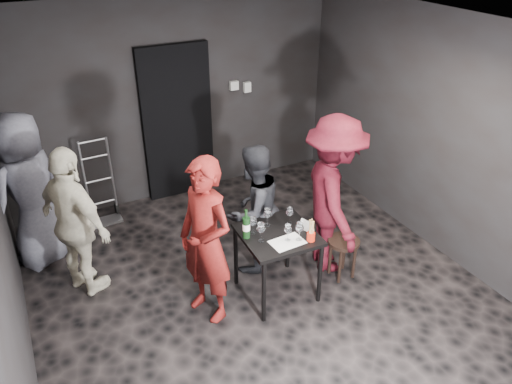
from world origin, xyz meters
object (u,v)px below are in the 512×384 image
tasting_table (278,241)px  woman_black (253,211)px  hand_truck (104,205)px  bystander_grey (26,178)px  stool (343,247)px  breadstick_cup (311,231)px  man_maroon (334,181)px  server_red (205,232)px  bystander_cream (74,217)px  wine_bottle (246,227)px

tasting_table → woman_black: 0.53m
hand_truck → bystander_grey: bystander_grey is taller
stool → bystander_grey: 3.47m
woman_black → breadstick_cup: (0.24, -0.78, 0.14)m
man_maroon → breadstick_cup: 0.71m
tasting_table → breadstick_cup: 0.40m
tasting_table → hand_truck: bearing=119.9°
server_red → bystander_cream: server_red is taller
bystander_grey → breadstick_cup: bystander_grey is taller
tasting_table → bystander_cream: 2.03m
woman_black → breadstick_cup: 0.82m
server_red → wine_bottle: size_ratio=6.16×
tasting_table → breadstick_cup: (0.22, -0.26, 0.21)m
tasting_table → man_maroon: bearing=11.8°
hand_truck → woman_black: size_ratio=0.77×
bystander_cream → breadstick_cup: size_ratio=7.19×
bystander_grey → wine_bottle: size_ratio=6.85×
bystander_cream → bystander_grey: size_ratio=0.84×
tasting_table → breadstick_cup: size_ratio=3.01×
bystander_cream → breadstick_cup: 2.34m
hand_truck → breadstick_cup: hand_truck is taller
server_red → bystander_cream: 1.38m
bystander_grey → breadstick_cup: bearing=102.3°
stool → server_red: size_ratio=0.25×
wine_bottle → stool: bearing=-8.3°
bystander_grey → breadstick_cup: (2.34, -1.98, -0.20)m
wine_bottle → tasting_table: bearing=-13.7°
bystander_grey → breadstick_cup: 3.07m
woman_black → breadstick_cup: size_ratio=5.83×
tasting_table → bystander_cream: bystander_cream is taller
server_red → breadstick_cup: 1.02m
hand_truck → tasting_table: hand_truck is taller
stool → bystander_grey: (-2.89, 1.80, 0.69)m
stool → bystander_cream: size_ratio=0.26×
hand_truck → server_red: size_ratio=0.58×
server_red → woman_black: 0.90m
hand_truck → bystander_grey: 1.30m
bystander_grey → tasting_table: bearing=103.4°
hand_truck → server_red: server_red is taller
stool → bystander_cream: (-2.54, 1.05, 0.52)m
stool → man_maroon: bearing=93.4°
woman_black → hand_truck: bearing=-74.4°
server_red → woman_black: (0.73, 0.47, -0.23)m
tasting_table → wine_bottle: size_ratio=2.41×
tasting_table → woman_black: size_ratio=0.52×
tasting_table → bystander_grey: bystander_grey is taller
tasting_table → man_maroon: 0.88m
tasting_table → woman_black: bearing=91.3°
hand_truck → bystander_cream: size_ratio=0.62×
bystander_cream → wine_bottle: (1.46, -0.89, -0.03)m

